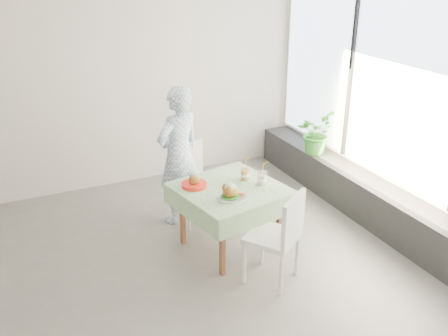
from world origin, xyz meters
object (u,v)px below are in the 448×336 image
diner (179,156)px  potted_plant (315,132)px  juice_cup_orange (245,174)px  cafe_table (230,211)px  chair_near (273,254)px  chair_far (194,198)px  main_dish (232,193)px

diner → potted_plant: size_ratio=2.89×
juice_cup_orange → potted_plant: bearing=29.5°
cafe_table → diner: size_ratio=0.72×
chair_near → potted_plant: 2.43m
diner → potted_plant: bearing=162.9°
chair_far → main_dish: bearing=-88.5°
cafe_table → juice_cup_orange: bearing=26.3°
cafe_table → juice_cup_orange: juice_cup_orange is taller
chair_near → main_dish: bearing=114.2°
cafe_table → chair_near: chair_near is taller
chair_near → diner: 1.71m
chair_far → juice_cup_orange: juice_cup_orange is taller
diner → main_dish: size_ratio=5.07×
chair_near → juice_cup_orange: juice_cup_orange is taller
potted_plant → chair_far: bearing=-172.8°
cafe_table → chair_far: bearing=99.5°
cafe_table → chair_near: (0.12, -0.73, -0.16)m
chair_far → chair_near: bearing=-80.5°
juice_cup_orange → cafe_table: bearing=-153.7°
chair_near → diner: diner is taller
chair_near → potted_plant: size_ratio=1.67×
chair_far → diner: diner is taller
diner → cafe_table: bearing=86.5°
cafe_table → diner: diner is taller
chair_far → chair_near: chair_near is taller
chair_far → juice_cup_orange: size_ratio=3.39×
chair_near → cafe_table: bearing=99.5°
juice_cup_orange → potted_plant: (1.54, 0.87, -0.02)m
chair_near → juice_cup_orange: (0.11, 0.85, 0.51)m
chair_near → main_dish: (-0.22, 0.49, 0.50)m
potted_plant → diner: bearing=-176.2°
cafe_table → chair_near: bearing=-80.5°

